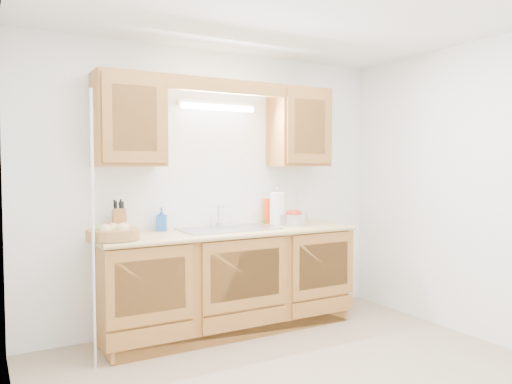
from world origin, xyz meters
TOP-DOWN VIEW (x-y plane):
  - room at (0.00, 0.00)m, footprint 3.52×3.50m
  - base_cabinets at (0.00, 1.20)m, footprint 2.20×0.60m
  - countertop at (0.00, 1.19)m, footprint 2.30×0.63m
  - upper_cabinet_left at (-0.83, 1.33)m, footprint 0.55×0.33m
  - upper_cabinet_right at (0.83, 1.33)m, footprint 0.55×0.33m
  - valance at (0.00, 1.19)m, footprint 2.20×0.05m
  - fluorescent_fixture at (0.00, 1.42)m, footprint 0.76×0.08m
  - sink at (0.00, 1.21)m, footprint 0.84×0.46m
  - wire_shelf_pole at (-1.20, 0.94)m, footprint 0.03×0.03m
  - outlet_plate at (0.95, 1.49)m, footprint 0.08×0.01m
  - fruit_basket at (-1.03, 1.07)m, footprint 0.42×0.42m
  - knife_block at (-0.91, 1.36)m, footprint 0.12×0.18m
  - orange_canister at (0.54, 1.44)m, footprint 0.11×0.11m
  - soap_bottle at (-0.54, 1.40)m, footprint 0.12×0.12m
  - sponge at (0.54, 1.44)m, footprint 0.11×0.08m
  - paper_towel at (0.54, 1.26)m, footprint 0.17×0.17m
  - apple_bowl at (0.66, 1.18)m, footprint 0.33×0.33m

SIDE VIEW (x-z plane):
  - base_cabinets at x=0.00m, z-range 0.01..0.87m
  - sink at x=0.00m, z-range 0.65..1.01m
  - countertop at x=0.00m, z-range 0.86..0.90m
  - sponge at x=0.54m, z-range 0.90..0.92m
  - fruit_basket at x=-1.03m, z-range 0.89..1.02m
  - apple_bowl at x=0.66m, z-range 0.89..1.04m
  - soap_bottle at x=-0.54m, z-range 0.90..1.10m
  - wire_shelf_pole at x=-1.20m, z-range 0.00..2.00m
  - knife_block at x=-0.91m, z-range 0.86..1.15m
  - orange_canister at x=0.54m, z-range 0.90..1.16m
  - paper_towel at x=0.54m, z-range 0.87..1.23m
  - outlet_plate at x=0.95m, z-range 1.09..1.21m
  - room at x=0.00m, z-range 0.00..2.50m
  - upper_cabinet_left at x=-0.83m, z-range 1.45..2.20m
  - upper_cabinet_right at x=0.83m, z-range 1.45..2.20m
  - fluorescent_fixture at x=0.00m, z-range 1.96..2.04m
  - valance at x=0.00m, z-range 2.08..2.20m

